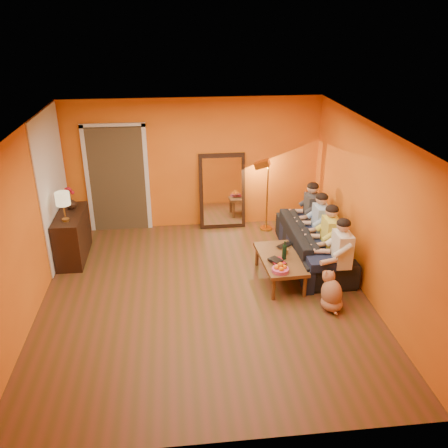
{
  "coord_description": "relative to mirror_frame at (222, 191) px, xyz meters",
  "views": [
    {
      "loc": [
        -0.4,
        -6.26,
        4.08
      ],
      "look_at": [
        0.35,
        0.5,
        1.0
      ],
      "focal_mm": 38.0,
      "sensor_mm": 36.0,
      "label": 1
    }
  ],
  "objects": [
    {
      "name": "sideboard",
      "position": [
        -2.79,
        -1.08,
        -0.34
      ],
      "size": [
        0.44,
        1.18,
        0.85
      ],
      "primitive_type": "cube",
      "color": "black",
      "rests_on": "floor"
    },
    {
      "name": "flowers",
      "position": [
        -2.79,
        -0.83,
        0.42
      ],
      "size": [
        0.17,
        0.17,
        0.42
      ],
      "primitive_type": null,
      "color": "#AC1321",
      "rests_on": "vase"
    },
    {
      "name": "vase",
      "position": [
        -2.79,
        -0.83,
        0.2
      ],
      "size": [
        0.2,
        0.2,
        0.21
      ],
      "primitive_type": "imported",
      "color": "black",
      "rests_on": "sideboard"
    },
    {
      "name": "room_shell",
      "position": [
        -0.55,
        -2.26,
        0.54
      ],
      "size": [
        5.0,
        5.5,
        2.6
      ],
      "color": "brown",
      "rests_on": "ground"
    },
    {
      "name": "mirror_frame",
      "position": [
        0.0,
        0.0,
        0.0
      ],
      "size": [
        0.92,
        0.27,
        1.51
      ],
      "primitive_type": "cube",
      "rotation": [
        -0.14,
        0.0,
        0.0
      ],
      "color": "black",
      "rests_on": "floor"
    },
    {
      "name": "door_header",
      "position": [
        -2.05,
        0.08,
        1.36
      ],
      "size": [
        1.22,
        0.06,
        0.08
      ],
      "primitive_type": "cube",
      "color": "white",
      "rests_on": "wall_back"
    },
    {
      "name": "book_mid",
      "position": [
        0.53,
        -2.45,
        -0.31
      ],
      "size": [
        0.22,
        0.27,
        0.02
      ],
      "primitive_type": "imported",
      "rotation": [
        0.0,
        0.0,
        0.16
      ],
      "color": "#AC1321",
      "rests_on": "book_lower"
    },
    {
      "name": "dog",
      "position": [
        1.3,
        -3.13,
        -0.47
      ],
      "size": [
        0.44,
        0.56,
        0.59
      ],
      "primitive_type": null,
      "rotation": [
        0.0,
        0.0,
        -0.27
      ],
      "color": "#B06E4F",
      "rests_on": "floor"
    },
    {
      "name": "floor_lamp",
      "position": [
        0.87,
        -0.28,
        -0.04
      ],
      "size": [
        0.36,
        0.33,
        1.44
      ],
      "primitive_type": null,
      "rotation": [
        0.0,
        0.0,
        -0.34
      ],
      "color": "gold",
      "rests_on": "floor"
    },
    {
      "name": "person_mid_right",
      "position": [
        1.58,
        -1.53,
        -0.15
      ],
      "size": [
        0.7,
        0.44,
        1.22
      ],
      "primitive_type": null,
      "color": "#8CAED9",
      "rests_on": "sofa"
    },
    {
      "name": "table_lamp",
      "position": [
        -2.79,
        -1.38,
        0.34
      ],
      "size": [
        0.24,
        0.24,
        0.51
      ],
      "primitive_type": null,
      "color": "beige",
      "rests_on": "sideboard"
    },
    {
      "name": "tumbler",
      "position": [
        0.82,
        -2.14,
        -0.3
      ],
      "size": [
        0.1,
        0.1,
        0.08
      ],
      "primitive_type": "imported",
      "rotation": [
        0.0,
        0.0,
        -0.13
      ],
      "color": "#B27F3F",
      "rests_on": "coffee_table"
    },
    {
      "name": "laptop",
      "position": [
        0.88,
        -1.91,
        -0.33
      ],
      "size": [
        0.37,
        0.33,
        0.02
      ],
      "primitive_type": "imported",
      "rotation": [
        0.0,
        0.0,
        0.57
      ],
      "color": "black",
      "rests_on": "coffee_table"
    },
    {
      "name": "person_far_left",
      "position": [
        1.58,
        -2.63,
        -0.15
      ],
      "size": [
        0.7,
        0.44,
        1.22
      ],
      "primitive_type": null,
      "color": "beige",
      "rests_on": "sofa"
    },
    {
      "name": "door_jamb_left",
      "position": [
        -2.62,
        0.08,
        0.29
      ],
      "size": [
        0.08,
        0.06,
        2.2
      ],
      "primitive_type": "cube",
      "color": "white",
      "rests_on": "wall_back"
    },
    {
      "name": "sofa",
      "position": [
        1.45,
        -1.63,
        -0.43
      ],
      "size": [
        2.25,
        0.88,
        0.66
      ],
      "primitive_type": "imported",
      "rotation": [
        0.0,
        0.0,
        1.57
      ],
      "color": "black",
      "rests_on": "floor"
    },
    {
      "name": "coffee_table",
      "position": [
        0.7,
        -2.26,
        -0.55
      ],
      "size": [
        0.69,
        1.25,
        0.42
      ],
      "primitive_type": null,
      "rotation": [
        0.0,
        0.0,
        0.06
      ],
      "color": "brown",
      "rests_on": "floor"
    },
    {
      "name": "person_mid_left",
      "position": [
        1.58,
        -2.08,
        -0.15
      ],
      "size": [
        0.7,
        0.44,
        1.22
      ],
      "primitive_type": null,
      "color": "gold",
      "rests_on": "sofa"
    },
    {
      "name": "mirror_glass",
      "position": [
        0.0,
        -0.04,
        0.0
      ],
      "size": [
        0.78,
        0.21,
        1.35
      ],
      "primitive_type": "cube",
      "rotation": [
        -0.14,
        0.0,
        0.0
      ],
      "color": "white",
      "rests_on": "mirror_frame"
    },
    {
      "name": "book_upper",
      "position": [
        0.52,
        -2.47,
        -0.29
      ],
      "size": [
        0.25,
        0.26,
        0.02
      ],
      "primitive_type": "imported",
      "rotation": [
        0.0,
        0.0,
        0.57
      ],
      "color": "black",
      "rests_on": "book_mid"
    },
    {
      "name": "doorway_recess",
      "position": [
        -2.05,
        0.2,
        0.29
      ],
      "size": [
        1.06,
        0.3,
        2.1
      ],
      "primitive_type": "cube",
      "color": "#3F2D19",
      "rests_on": "floor"
    },
    {
      "name": "wine_bottle",
      "position": [
        0.75,
        -2.31,
        -0.18
      ],
      "size": [
        0.07,
        0.07,
        0.31
      ],
      "primitive_type": "cylinder",
      "color": "black",
      "rests_on": "coffee_table"
    },
    {
      "name": "person_far_right",
      "position": [
        1.58,
        -0.98,
        -0.15
      ],
      "size": [
        0.7,
        0.44,
        1.22
      ],
      "primitive_type": null,
      "color": "#2F2F33",
      "rests_on": "sofa"
    },
    {
      "name": "book_lower",
      "position": [
        0.52,
        -2.46,
        -0.33
      ],
      "size": [
        0.29,
        0.32,
        0.03
      ],
      "primitive_type": "imported",
      "rotation": [
        0.0,
        0.0,
        0.39
      ],
      "color": "black",
      "rests_on": "coffee_table"
    },
    {
      "name": "door_jamb_right",
      "position": [
        -1.48,
        0.08,
        0.29
      ],
      "size": [
        0.08,
        0.06,
        2.2
      ],
      "primitive_type": "cube",
      "color": "white",
      "rests_on": "wall_back"
    },
    {
      "name": "fruit_bowl",
      "position": [
        0.6,
        -2.71,
        -0.26
      ],
      "size": [
        0.26,
        0.26,
        0.16
      ],
      "primitive_type": null,
      "color": "#CE487C",
      "rests_on": "coffee_table"
    },
    {
      "name": "white_accent",
      "position": [
        -3.04,
        -0.88,
        0.54
      ],
      "size": [
        0.02,
        1.9,
        2.58
      ],
      "primitive_type": "cube",
      "color": "white",
      "rests_on": "wall_left"
    }
  ]
}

